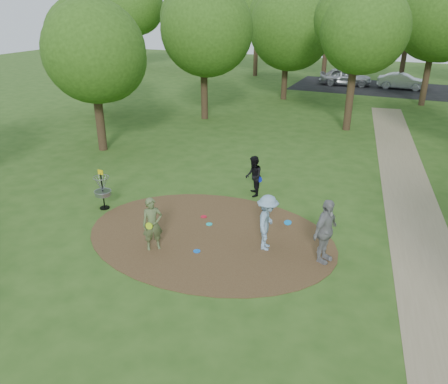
% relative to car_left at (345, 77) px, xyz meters
% --- Properties ---
extents(ground, '(100.00, 100.00, 0.00)m').
position_rel_car_left_xyz_m(ground, '(0.61, -30.01, -0.78)').
color(ground, '#2D5119').
rests_on(ground, ground).
extents(dirt_clearing, '(8.40, 8.40, 0.02)m').
position_rel_car_left_xyz_m(dirt_clearing, '(0.61, -30.01, -0.77)').
color(dirt_clearing, '#47301C').
rests_on(dirt_clearing, ground).
extents(footpath, '(7.55, 39.89, 0.01)m').
position_rel_car_left_xyz_m(footpath, '(7.11, -28.01, -0.77)').
color(footpath, '#8C7A5B').
rests_on(footpath, ground).
extents(parking_lot, '(14.00, 8.00, 0.01)m').
position_rel_car_left_xyz_m(parking_lot, '(2.61, -0.01, -0.78)').
color(parking_lot, black).
rests_on(parking_lot, ground).
extents(player_observer_with_disc, '(0.75, 0.73, 1.73)m').
position_rel_car_left_xyz_m(player_observer_with_disc, '(-0.63, -31.45, 0.08)').
color(player_observer_with_disc, '#57683C').
rests_on(player_observer_with_disc, ground).
extents(player_throwing_with_disc, '(1.18, 1.26, 1.81)m').
position_rel_car_left_xyz_m(player_throwing_with_disc, '(2.59, -30.01, 0.12)').
color(player_throwing_with_disc, '#82A3C3').
rests_on(player_throwing_with_disc, ground).
extents(player_walking_with_disc, '(0.89, 0.98, 1.63)m').
position_rel_car_left_xyz_m(player_walking_with_disc, '(0.80, -26.35, 0.04)').
color(player_walking_with_disc, black).
rests_on(player_walking_with_disc, ground).
extents(player_waiting_with_disc, '(0.84, 1.27, 2.01)m').
position_rel_car_left_xyz_m(player_waiting_with_disc, '(4.36, -30.03, 0.22)').
color(player_waiting_with_disc, gray).
rests_on(player_waiting_with_disc, ground).
extents(disc_ground_cyan, '(0.22, 0.22, 0.02)m').
position_rel_car_left_xyz_m(disc_ground_cyan, '(0.27, -29.33, -0.75)').
color(disc_ground_cyan, '#18C0C1').
rests_on(disc_ground_cyan, dirt_clearing).
extents(disc_ground_blue, '(0.22, 0.22, 0.02)m').
position_rel_car_left_xyz_m(disc_ground_blue, '(0.69, -31.09, -0.75)').
color(disc_ground_blue, blue).
rests_on(disc_ground_blue, dirt_clearing).
extents(disc_ground_red, '(0.22, 0.22, 0.02)m').
position_rel_car_left_xyz_m(disc_ground_red, '(-0.15, -28.89, -0.75)').
color(disc_ground_red, red).
rests_on(disc_ground_red, dirt_clearing).
extents(car_left, '(4.78, 2.42, 1.56)m').
position_rel_car_left_xyz_m(car_left, '(0.00, 0.00, 0.00)').
color(car_left, '#A3A5AA').
rests_on(car_left, ground).
extents(car_right, '(4.14, 1.53, 1.35)m').
position_rel_car_left_xyz_m(car_right, '(4.86, 0.15, -0.10)').
color(car_right, '#B9BDC2').
rests_on(car_right, ground).
extents(disc_golf_basket, '(0.63, 0.63, 1.54)m').
position_rel_car_left_xyz_m(disc_golf_basket, '(-3.89, -29.71, 0.09)').
color(disc_golf_basket, black).
rests_on(disc_golf_basket, ground).
extents(tree_ring, '(37.41, 45.41, 9.36)m').
position_rel_car_left_xyz_m(tree_ring, '(3.13, -18.78, 4.42)').
color(tree_ring, '#332316').
rests_on(tree_ring, ground).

